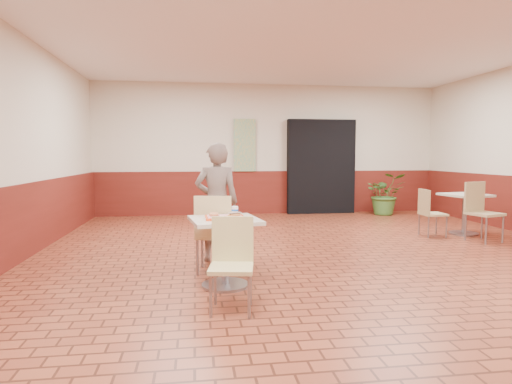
{
  "coord_description": "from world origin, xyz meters",
  "views": [
    {
      "loc": [
        -1.73,
        -4.87,
        1.38
      ],
      "look_at": [
        -1.03,
        0.03,
        0.95
      ],
      "focal_mm": 30.0,
      "sensor_mm": 36.0,
      "label": 1
    }
  ],
  "objects": [
    {
      "name": "room_shell",
      "position": [
        0.0,
        0.0,
        1.5
      ],
      "size": [
        8.01,
        10.01,
        3.01
      ],
      "color": "brown",
      "rests_on": "ground"
    },
    {
      "name": "wainscot_band",
      "position": [
        0.0,
        0.0,
        0.5
      ],
      "size": [
        8.0,
        10.0,
        1.0
      ],
      "color": "#581710",
      "rests_on": "ground"
    },
    {
      "name": "corridor_doorway",
      "position": [
        1.2,
        4.88,
        1.1
      ],
      "size": [
        1.6,
        0.22,
        2.2
      ],
      "primitive_type": "cube",
      "color": "black",
      "rests_on": "ground"
    },
    {
      "name": "promo_poster",
      "position": [
        -0.6,
        4.94,
        1.6
      ],
      "size": [
        0.5,
        0.03,
        1.2
      ],
      "primitive_type": "cube",
      "color": "gray",
      "rests_on": "wainscot_band"
    },
    {
      "name": "main_table",
      "position": [
        -1.43,
        -0.47,
        0.49
      ],
      "size": [
        0.68,
        0.68,
        0.72
      ],
      "rotation": [
        0.0,
        0.0,
        0.16
      ],
      "color": "beige",
      "rests_on": "ground"
    },
    {
      "name": "chair_main_front",
      "position": [
        -1.42,
        -1.13,
        0.46
      ],
      "size": [
        0.44,
        0.44,
        0.82
      ],
      "rotation": [
        0.0,
        0.0,
        -0.16
      ],
      "color": "#D5C37F",
      "rests_on": "ground"
    },
    {
      "name": "chair_main_back",
      "position": [
        -1.52,
        0.06,
        0.51
      ],
      "size": [
        0.49,
        0.49,
        0.92
      ],
      "rotation": [
        0.0,
        0.0,
        2.98
      ],
      "color": "#D9BF82",
      "rests_on": "ground"
    },
    {
      "name": "customer",
      "position": [
        -1.46,
        0.65,
        0.77
      ],
      "size": [
        0.57,
        0.38,
        1.54
      ],
      "primitive_type": "imported",
      "rotation": [
        0.0,
        0.0,
        3.12
      ],
      "color": "#705F56",
      "rests_on": "ground"
    },
    {
      "name": "serving_tray",
      "position": [
        -1.43,
        -0.47,
        0.73
      ],
      "size": [
        0.4,
        0.31,
        0.02
      ],
      "rotation": [
        0.0,
        0.0,
        0.03
      ],
      "color": "red",
      "rests_on": "main_table"
    },
    {
      "name": "ring_donut",
      "position": [
        -1.54,
        -0.42,
        0.76
      ],
      "size": [
        0.14,
        0.14,
        0.03
      ],
      "primitive_type": "torus",
      "rotation": [
        0.0,
        0.0,
        -0.4
      ],
      "color": "#D4804D",
      "rests_on": "serving_tray"
    },
    {
      "name": "long_john_donut",
      "position": [
        -1.34,
        -0.54,
        0.77
      ],
      "size": [
        0.16,
        0.12,
        0.05
      ],
      "rotation": [
        0.0,
        0.0,
        0.35
      ],
      "color": "#B26934",
      "rests_on": "serving_tray"
    },
    {
      "name": "paper_cup",
      "position": [
        -1.32,
        -0.38,
        0.79
      ],
      "size": [
        0.07,
        0.07,
        0.09
      ],
      "rotation": [
        0.0,
        0.0,
        -0.32
      ],
      "color": "white",
      "rests_on": "serving_tray"
    },
    {
      "name": "second_table",
      "position": [
        2.9,
        1.91,
        0.48
      ],
      "size": [
        0.67,
        0.67,
        0.71
      ],
      "rotation": [
        0.0,
        0.0,
        0.18
      ],
      "color": "beige",
      "rests_on": "ground"
    },
    {
      "name": "chair_second_left",
      "position": [
        2.19,
        1.82,
        0.45
      ],
      "size": [
        0.38,
        0.38,
        0.8
      ],
      "rotation": [
        0.0,
        0.0,
        1.55
      ],
      "color": "tan",
      "rests_on": "ground"
    },
    {
      "name": "chair_second_front",
      "position": [
        2.79,
        1.35,
        0.53
      ],
      "size": [
        0.54,
        0.54,
        0.95
      ],
      "rotation": [
        0.0,
        0.0,
        0.27
      ],
      "color": "tan",
      "rests_on": "ground"
    },
    {
      "name": "potted_plant",
      "position": [
        2.6,
        4.4,
        0.48
      ],
      "size": [
        1.02,
        0.94,
        0.97
      ],
      "primitive_type": "imported",
      "rotation": [
        0.0,
        0.0,
        -0.24
      ],
      "color": "#3D6D2B",
      "rests_on": "ground"
    }
  ]
}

